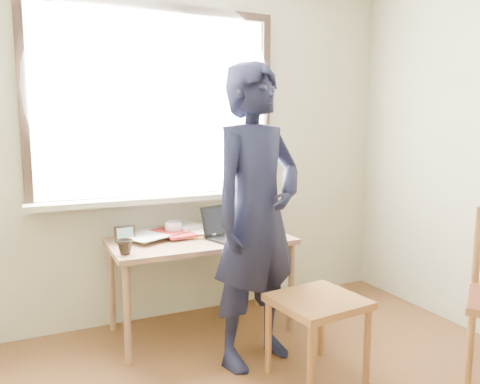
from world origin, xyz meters
name	(u,v)px	position (x,y,z in m)	size (l,w,h in m)	color
room_shell	(318,80)	(-0.02, 0.20, 1.64)	(3.52, 4.02, 2.61)	#B3AF90
desk	(201,248)	(0.00, 1.63, 0.60)	(1.25, 0.63, 0.67)	#8C6646
laptop	(227,230)	(0.18, 1.60, 0.72)	(0.39, 0.34, 0.22)	black
mug_white	(173,228)	(-0.14, 1.82, 0.72)	(0.13, 0.13, 0.10)	white
mug_dark	(125,247)	(-0.56, 1.45, 0.72)	(0.10, 0.10, 0.09)	black
mouse	(259,234)	(0.40, 1.53, 0.69)	(0.09, 0.06, 0.04)	black
desk_clutter	(179,232)	(-0.11, 1.80, 0.69)	(0.82, 0.55, 0.05)	#C2892D
book_a	(139,236)	(-0.39, 1.84, 0.68)	(0.20, 0.27, 0.03)	white
book_b	(234,226)	(0.36, 1.88, 0.68)	(0.17, 0.23, 0.02)	white
picture_frame	(125,235)	(-0.51, 1.73, 0.73)	(0.14, 0.02, 0.11)	black
work_chair	(317,310)	(0.38, 0.74, 0.41)	(0.52, 0.50, 0.49)	#925F30
person	(257,216)	(0.16, 1.09, 0.91)	(0.67, 0.44, 1.83)	black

